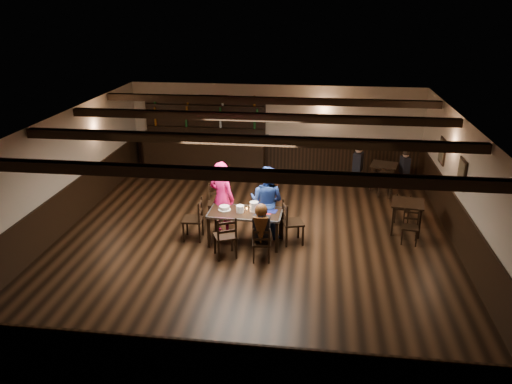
# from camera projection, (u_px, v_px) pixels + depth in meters

# --- Properties ---
(ground) EXTENTS (10.00, 10.00, 0.00)m
(ground) POSITION_uv_depth(u_px,v_px,m) (254.00, 239.00, 11.41)
(ground) COLOR black
(ground) RESTS_ON ground
(room_shell) EXTENTS (9.02, 10.02, 2.71)m
(room_shell) POSITION_uv_depth(u_px,v_px,m) (255.00, 166.00, 10.81)
(room_shell) COLOR #BDB39D
(room_shell) RESTS_ON ground
(dining_table) EXTENTS (1.64, 0.86, 0.75)m
(dining_table) POSITION_uv_depth(u_px,v_px,m) (245.00, 215.00, 10.98)
(dining_table) COLOR black
(dining_table) RESTS_ON ground
(chair_near_left) EXTENTS (0.57, 0.56, 0.94)m
(chair_near_left) POSITION_uv_depth(u_px,v_px,m) (226.00, 234.00, 10.37)
(chair_near_left) COLOR black
(chair_near_left) RESTS_ON ground
(chair_near_right) EXTENTS (0.41, 0.39, 0.79)m
(chair_near_right) POSITION_uv_depth(u_px,v_px,m) (261.00, 242.00, 10.26)
(chair_near_right) COLOR black
(chair_near_right) RESTS_ON ground
(chair_end_left) EXTENTS (0.45, 0.47, 0.96)m
(chair_end_left) POSITION_uv_depth(u_px,v_px,m) (196.00, 216.00, 11.20)
(chair_end_left) COLOR black
(chair_end_left) RESTS_ON ground
(chair_end_right) EXTENTS (0.56, 0.57, 0.99)m
(chair_end_right) POSITION_uv_depth(u_px,v_px,m) (289.00, 219.00, 11.01)
(chair_end_right) COLOR black
(chair_end_right) RESTS_ON ground
(chair_far_pushed) EXTENTS (0.50, 0.48, 0.93)m
(chair_far_pushed) POSITION_uv_depth(u_px,v_px,m) (217.00, 199.00, 12.21)
(chair_far_pushed) COLOR black
(chair_far_pushed) RESTS_ON ground
(woman_pink) EXTENTS (0.75, 0.64, 1.74)m
(woman_pink) POSITION_uv_depth(u_px,v_px,m) (222.00, 198.00, 11.40)
(woman_pink) COLOR #FD194B
(woman_pink) RESTS_ON ground
(man_blue) EXTENTS (0.96, 0.85, 1.67)m
(man_blue) POSITION_uv_depth(u_px,v_px,m) (267.00, 201.00, 11.30)
(man_blue) COLOR navy
(man_blue) RESTS_ON ground
(seated_person) EXTENTS (0.35, 0.52, 0.85)m
(seated_person) POSITION_uv_depth(u_px,v_px,m) (261.00, 224.00, 10.16)
(seated_person) COLOR black
(seated_person) RESTS_ON ground
(cake) EXTENTS (0.28, 0.28, 0.09)m
(cake) POSITION_uv_depth(u_px,v_px,m) (224.00, 208.00, 11.05)
(cake) COLOR white
(cake) RESTS_ON dining_table
(plate_stack_a) EXTENTS (0.17, 0.17, 0.16)m
(plate_stack_a) POSITION_uv_depth(u_px,v_px,m) (240.00, 209.00, 10.91)
(plate_stack_a) COLOR white
(plate_stack_a) RESTS_ON dining_table
(plate_stack_b) EXTENTS (0.19, 0.19, 0.22)m
(plate_stack_b) POSITION_uv_depth(u_px,v_px,m) (254.00, 207.00, 10.95)
(plate_stack_b) COLOR white
(plate_stack_b) RESTS_ON dining_table
(tea_light) EXTENTS (0.06, 0.06, 0.06)m
(tea_light) POSITION_uv_depth(u_px,v_px,m) (247.00, 209.00, 11.03)
(tea_light) COLOR #A5A8AD
(tea_light) RESTS_ON dining_table
(salt_shaker) EXTENTS (0.03, 0.03, 0.09)m
(salt_shaker) POSITION_uv_depth(u_px,v_px,m) (262.00, 212.00, 10.84)
(salt_shaker) COLOR silver
(salt_shaker) RESTS_ON dining_table
(pepper_shaker) EXTENTS (0.04, 0.04, 0.10)m
(pepper_shaker) POSITION_uv_depth(u_px,v_px,m) (265.00, 212.00, 10.81)
(pepper_shaker) COLOR #A5A8AD
(pepper_shaker) RESTS_ON dining_table
(drink_glass) EXTENTS (0.07, 0.07, 0.12)m
(drink_glass) POSITION_uv_depth(u_px,v_px,m) (261.00, 208.00, 11.01)
(drink_glass) COLOR silver
(drink_glass) RESTS_ON dining_table
(menu_red) EXTENTS (0.27, 0.19, 0.00)m
(menu_red) POSITION_uv_depth(u_px,v_px,m) (264.00, 215.00, 10.81)
(menu_red) COLOR maroon
(menu_red) RESTS_ON dining_table
(menu_blue) EXTENTS (0.35, 0.27, 0.00)m
(menu_blue) POSITION_uv_depth(u_px,v_px,m) (270.00, 211.00, 11.00)
(menu_blue) COLOR #101552
(menu_blue) RESTS_ON dining_table
(bar_counter) EXTENTS (4.00, 0.70, 2.20)m
(bar_counter) POSITION_uv_depth(u_px,v_px,m) (205.00, 148.00, 15.76)
(bar_counter) COLOR black
(bar_counter) RESTS_ON ground
(back_table_a) EXTENTS (0.82, 0.82, 0.75)m
(back_table_a) POSITION_uv_depth(u_px,v_px,m) (407.00, 207.00, 11.52)
(back_table_a) COLOR black
(back_table_a) RESTS_ON ground
(back_table_b) EXTENTS (0.86, 0.86, 0.75)m
(back_table_b) POSITION_uv_depth(u_px,v_px,m) (384.00, 168.00, 14.14)
(back_table_b) COLOR black
(back_table_b) RESTS_ON ground
(bg_patron_left) EXTENTS (0.33, 0.43, 0.78)m
(bg_patron_left) POSITION_uv_depth(u_px,v_px,m) (358.00, 158.00, 14.31)
(bg_patron_left) COLOR black
(bg_patron_left) RESTS_ON ground
(bg_patron_right) EXTENTS (0.27, 0.37, 0.69)m
(bg_patron_right) POSITION_uv_depth(u_px,v_px,m) (405.00, 162.00, 14.13)
(bg_patron_right) COLOR black
(bg_patron_right) RESTS_ON ground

